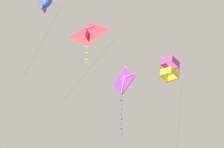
{
  "coord_description": "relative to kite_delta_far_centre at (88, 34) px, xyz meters",
  "views": [
    {
      "loc": [
        22.19,
        0.13,
        24.3
      ],
      "look_at": [
        1.03,
        -0.17,
        33.35
      ],
      "focal_mm": 56.92,
      "sensor_mm": 36.0,
      "label": 1
    }
  ],
  "objects": [
    {
      "name": "kite_diamond_near_left",
      "position": [
        0.98,
        2.7,
        -4.38
      ],
      "size": [
        1.62,
        1.57,
        5.12
      ],
      "rotation": [
        0.25,
        0.0,
        4.09
      ],
      "color": "purple"
    },
    {
      "name": "kite_delta_far_centre",
      "position": [
        0.0,
        0.0,
        0.0
      ],
      "size": [
        3.28,
        3.68,
        7.22
      ],
      "rotation": [
        0.23,
        0.0,
        4.34
      ],
      "color": "red"
    },
    {
      "name": "kite_fish_low_drifter",
      "position": [
        5.59,
        -2.14,
        -0.76
      ],
      "size": [
        1.98,
        1.61,
        6.49
      ],
      "rotation": [
        0.31,
        0.0,
        4.35
      ],
      "color": "blue"
    },
    {
      "name": "kite_box_mid_left",
      "position": [
        4.65,
        5.4,
        -5.12
      ],
      "size": [
        1.58,
        1.36,
        6.41
      ],
      "rotation": [
        0.24,
        0.0,
        4.01
      ],
      "color": "#DB2D93"
    }
  ]
}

